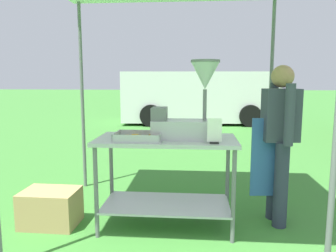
{
  "coord_description": "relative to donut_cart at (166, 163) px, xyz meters",
  "views": [
    {
      "loc": [
        0.02,
        -1.99,
        1.48
      ],
      "look_at": [
        -0.26,
        1.32,
        1.0
      ],
      "focal_mm": 35.02,
      "sensor_mm": 36.0,
      "label": 1
    }
  ],
  "objects": [
    {
      "name": "van_white",
      "position": [
        0.39,
        7.93,
        0.22
      ],
      "size": [
        5.05,
        2.33,
        1.69
      ],
      "color": "white",
      "rests_on": "ground"
    },
    {
      "name": "donut_cart",
      "position": [
        0.0,
        0.0,
        0.0
      ],
      "size": [
        1.35,
        0.66,
        0.91
      ],
      "color": "#B7B7BC",
      "rests_on": "ground"
    },
    {
      "name": "ground_plane",
      "position": [
        0.26,
        4.88,
        -0.65
      ],
      "size": [
        70.0,
        70.0,
        0.0
      ],
      "primitive_type": "plane",
      "color": "#3D7F33"
    },
    {
      "name": "donut_tray",
      "position": [
        -0.25,
        -0.12,
        0.27
      ],
      "size": [
        0.44,
        0.32,
        0.07
      ],
      "color": "#B7B7BC",
      "rests_on": "donut_cart"
    },
    {
      "name": "menu_sign",
      "position": [
        0.45,
        -0.23,
        0.35
      ],
      "size": [
        0.13,
        0.05,
        0.23
      ],
      "color": "black",
      "rests_on": "donut_cart"
    },
    {
      "name": "donut_fryer",
      "position": [
        0.21,
        -0.02,
        0.54
      ],
      "size": [
        0.64,
        0.28,
        0.74
      ],
      "color": "#B7B7BC",
      "rests_on": "donut_cart"
    },
    {
      "name": "vendor",
      "position": [
        1.12,
        0.19,
        0.25
      ],
      "size": [
        0.46,
        0.54,
        1.61
      ],
      "color": "#2D3347",
      "rests_on": "ground"
    },
    {
      "name": "supply_crate",
      "position": [
        -1.18,
        -0.06,
        -0.47
      ],
      "size": [
        0.56,
        0.41,
        0.36
      ],
      "color": "tan",
      "rests_on": "ground"
    }
  ]
}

